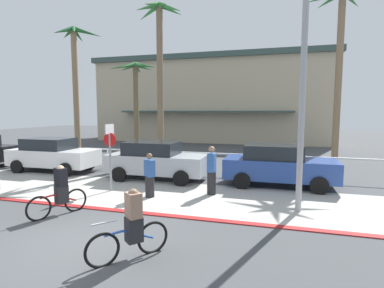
{
  "coord_description": "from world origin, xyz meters",
  "views": [
    {
      "loc": [
        4.42,
        -5.87,
        3.05
      ],
      "look_at": [
        0.99,
        6.0,
        1.71
      ],
      "focal_mm": 28.51,
      "sensor_mm": 36.0,
      "label": 1
    }
  ],
  "objects_px": {
    "palm_tree_1": "(135,85)",
    "palm_tree_2": "(160,50)",
    "palm_tree_3": "(340,37)",
    "cyclist_blue_1": "(132,226)",
    "car_white_1": "(53,154)",
    "stop_sign_bike_lane": "(110,148)",
    "streetlight_curb": "(304,67)",
    "pedestrian_1": "(212,172)",
    "car_blue_3": "(278,165)",
    "cyclist_red_0": "(60,192)",
    "palm_tree_0": "(76,64)",
    "car_silver_2": "(156,160)",
    "pedestrian_0": "(150,177)"
  },
  "relations": [
    {
      "from": "palm_tree_1",
      "to": "palm_tree_2",
      "type": "xyz_separation_m",
      "value": [
        2.86,
        -2.58,
        1.68
      ]
    },
    {
      "from": "palm_tree_3",
      "to": "cyclist_blue_1",
      "type": "bearing_deg",
      "value": -114.51
    },
    {
      "from": "palm_tree_1",
      "to": "car_white_1",
      "type": "xyz_separation_m",
      "value": [
        -1.44,
        -6.43,
        -3.96
      ]
    },
    {
      "from": "stop_sign_bike_lane",
      "to": "cyclist_blue_1",
      "type": "relative_size",
      "value": 1.71
    },
    {
      "from": "streetlight_curb",
      "to": "palm_tree_1",
      "type": "xyz_separation_m",
      "value": [
        -10.16,
        9.78,
        0.55
      ]
    },
    {
      "from": "stop_sign_bike_lane",
      "to": "cyclist_blue_1",
      "type": "height_order",
      "value": "stop_sign_bike_lane"
    },
    {
      "from": "pedestrian_1",
      "to": "car_white_1",
      "type": "bearing_deg",
      "value": 166.76
    },
    {
      "from": "palm_tree_2",
      "to": "streetlight_curb",
      "type": "bearing_deg",
      "value": -44.61
    },
    {
      "from": "palm_tree_3",
      "to": "palm_tree_1",
      "type": "bearing_deg",
      "value": 175.97
    },
    {
      "from": "palm_tree_3",
      "to": "pedestrian_1",
      "type": "relative_size",
      "value": 5.27
    },
    {
      "from": "car_blue_3",
      "to": "cyclist_red_0",
      "type": "xyz_separation_m",
      "value": [
        -6.14,
        -5.36,
        -0.18
      ]
    },
    {
      "from": "stop_sign_bike_lane",
      "to": "pedestrian_1",
      "type": "xyz_separation_m",
      "value": [
        3.79,
        0.56,
        -0.84
      ]
    },
    {
      "from": "palm_tree_2",
      "to": "cyclist_blue_1",
      "type": "xyz_separation_m",
      "value": [
        3.82,
        -11.07,
        -5.82
      ]
    },
    {
      "from": "streetlight_curb",
      "to": "cyclist_blue_1",
      "type": "xyz_separation_m",
      "value": [
        -3.48,
        -3.87,
        -3.58
      ]
    },
    {
      "from": "stop_sign_bike_lane",
      "to": "pedestrian_1",
      "type": "distance_m",
      "value": 3.93
    },
    {
      "from": "streetlight_curb",
      "to": "palm_tree_3",
      "type": "distance_m",
      "value": 9.58
    },
    {
      "from": "cyclist_blue_1",
      "to": "palm_tree_0",
      "type": "bearing_deg",
      "value": 130.31
    },
    {
      "from": "car_silver_2",
      "to": "pedestrian_1",
      "type": "distance_m",
      "value": 3.43
    },
    {
      "from": "stop_sign_bike_lane",
      "to": "palm_tree_2",
      "type": "distance_m",
      "value": 8.08
    },
    {
      "from": "palm_tree_2",
      "to": "palm_tree_1",
      "type": "bearing_deg",
      "value": 137.92
    },
    {
      "from": "cyclist_red_0",
      "to": "palm_tree_3",
      "type": "bearing_deg",
      "value": 50.19
    },
    {
      "from": "palm_tree_1",
      "to": "palm_tree_2",
      "type": "relative_size",
      "value": 0.7
    },
    {
      "from": "palm_tree_1",
      "to": "cyclist_blue_1",
      "type": "distance_m",
      "value": 15.75
    },
    {
      "from": "palm_tree_3",
      "to": "car_silver_2",
      "type": "relative_size",
      "value": 2.14
    },
    {
      "from": "car_silver_2",
      "to": "pedestrian_0",
      "type": "bearing_deg",
      "value": -71.86
    },
    {
      "from": "car_silver_2",
      "to": "car_blue_3",
      "type": "height_order",
      "value": "same"
    },
    {
      "from": "palm_tree_2",
      "to": "cyclist_blue_1",
      "type": "relative_size",
      "value": 6.08
    },
    {
      "from": "palm_tree_0",
      "to": "car_silver_2",
      "type": "relative_size",
      "value": 1.89
    },
    {
      "from": "palm_tree_0",
      "to": "streetlight_curb",
      "type": "bearing_deg",
      "value": -29.78
    },
    {
      "from": "stop_sign_bike_lane",
      "to": "car_silver_2",
      "type": "relative_size",
      "value": 0.58
    },
    {
      "from": "car_white_1",
      "to": "cyclist_blue_1",
      "type": "height_order",
      "value": "car_white_1"
    },
    {
      "from": "palm_tree_0",
      "to": "car_blue_3",
      "type": "bearing_deg",
      "value": -18.46
    },
    {
      "from": "pedestrian_1",
      "to": "palm_tree_1",
      "type": "bearing_deg",
      "value": 130.42
    },
    {
      "from": "palm_tree_2",
      "to": "cyclist_red_0",
      "type": "height_order",
      "value": "palm_tree_2"
    },
    {
      "from": "stop_sign_bike_lane",
      "to": "pedestrian_0",
      "type": "bearing_deg",
      "value": -11.76
    },
    {
      "from": "cyclist_blue_1",
      "to": "palm_tree_1",
      "type": "bearing_deg",
      "value": 116.06
    },
    {
      "from": "car_white_1",
      "to": "car_silver_2",
      "type": "relative_size",
      "value": 1.0
    },
    {
      "from": "car_blue_3",
      "to": "pedestrian_1",
      "type": "bearing_deg",
      "value": -138.86
    },
    {
      "from": "palm_tree_0",
      "to": "car_blue_3",
      "type": "height_order",
      "value": "palm_tree_0"
    },
    {
      "from": "cyclist_red_0",
      "to": "cyclist_blue_1",
      "type": "height_order",
      "value": "same"
    },
    {
      "from": "car_silver_2",
      "to": "cyclist_blue_1",
      "type": "xyz_separation_m",
      "value": [
        2.38,
        -6.98,
        -0.18
      ]
    },
    {
      "from": "pedestrian_0",
      "to": "pedestrian_1",
      "type": "xyz_separation_m",
      "value": [
        2.03,
        0.93,
        0.11
      ]
    },
    {
      "from": "car_silver_2",
      "to": "pedestrian_1",
      "type": "xyz_separation_m",
      "value": [
        2.92,
        -1.8,
        -0.04
      ]
    },
    {
      "from": "palm_tree_2",
      "to": "cyclist_blue_1",
      "type": "bearing_deg",
      "value": -70.97
    },
    {
      "from": "stop_sign_bike_lane",
      "to": "pedestrian_1",
      "type": "height_order",
      "value": "stop_sign_bike_lane"
    },
    {
      "from": "car_silver_2",
      "to": "pedestrian_0",
      "type": "xyz_separation_m",
      "value": [
        0.89,
        -2.73,
        -0.15
      ]
    },
    {
      "from": "pedestrian_0",
      "to": "streetlight_curb",
      "type": "bearing_deg",
      "value": -4.35
    },
    {
      "from": "palm_tree_3",
      "to": "pedestrian_0",
      "type": "xyz_separation_m",
      "value": [
        -7.31,
        -8.52,
        -6.22
      ]
    },
    {
      "from": "stop_sign_bike_lane",
      "to": "streetlight_curb",
      "type": "relative_size",
      "value": 0.34
    },
    {
      "from": "cyclist_blue_1",
      "to": "pedestrian_0",
      "type": "bearing_deg",
      "value": 109.3
    }
  ]
}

